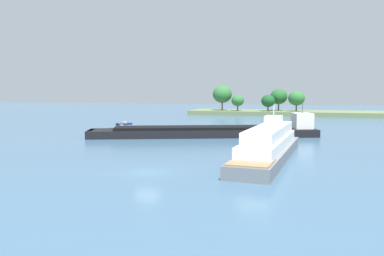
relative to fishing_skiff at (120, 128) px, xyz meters
name	(u,v)px	position (x,y,z in m)	size (l,w,h in m)	color
ground_plane	(147,172)	(22.08, -39.03, -0.27)	(400.00, 400.00, 0.00)	#3D607F
treeline_island	(292,109)	(34.05, 59.41, 1.93)	(77.19, 17.24, 10.01)	#66754C
fishing_skiff	(120,128)	(0.00, 0.00, 0.00)	(2.60, 5.80, 0.99)	black
small_motorboat	(124,124)	(-4.32, 10.86, -0.05)	(2.80, 4.55, 0.86)	navy
cargo_barge	(208,131)	(20.80, -7.40, 0.70)	(40.31, 19.55, 5.93)	black
white_riverboat	(269,145)	(33.22, -28.00, 1.44)	(6.72, 26.00, 6.43)	slate
channel_buoy_red	(289,127)	(34.57, 5.72, 0.54)	(0.70, 0.70, 1.90)	red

